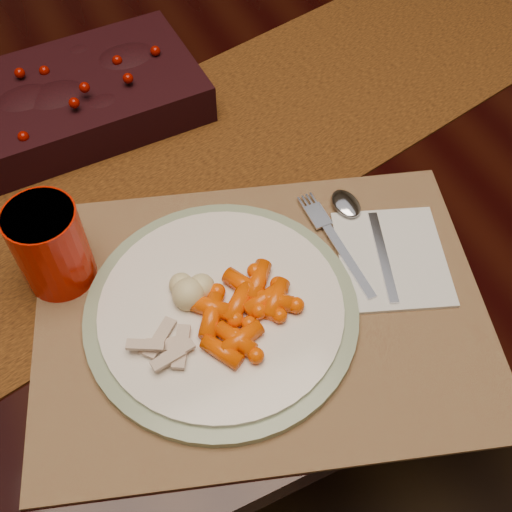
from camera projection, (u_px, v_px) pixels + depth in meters
name	position (u px, v px, depth m)	size (l,w,h in m)	color
floor	(189.00, 375.00, 1.49)	(5.00, 5.00, 0.00)	black
dining_table	(172.00, 286.00, 1.18)	(1.80, 1.00, 0.75)	black
table_runner	(196.00, 158.00, 0.85)	(1.54, 0.32, 0.00)	#543106
centerpiece	(56.00, 99.00, 0.86)	(0.38, 0.20, 0.08)	black
placemat_main	(261.00, 311.00, 0.71)	(0.50, 0.36, 0.00)	brown
dinner_plate	(221.00, 311.00, 0.70)	(0.30, 0.30, 0.02)	silver
baby_carrots	(245.00, 314.00, 0.68)	(0.10, 0.08, 0.02)	#E64700
mashed_potatoes	(180.00, 281.00, 0.69)	(0.08, 0.07, 0.04)	beige
turkey_shreds	(162.00, 349.00, 0.66)	(0.08, 0.07, 0.02)	#D6AB98
napkin	(392.00, 258.00, 0.75)	(0.12, 0.14, 0.00)	silver
fork	(340.00, 248.00, 0.75)	(0.02, 0.15, 0.00)	silver
spoon	(371.00, 239.00, 0.76)	(0.03, 0.16, 0.00)	white
red_cup	(51.00, 246.00, 0.70)	(0.08, 0.08, 0.11)	#B11000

